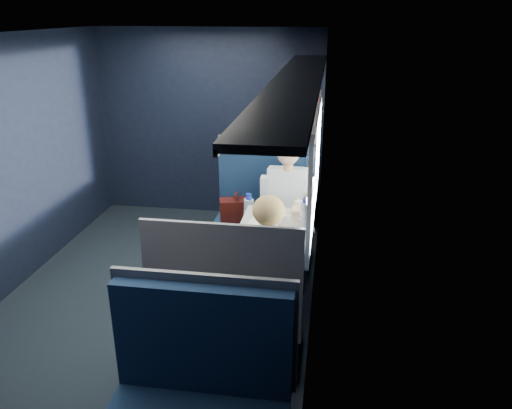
# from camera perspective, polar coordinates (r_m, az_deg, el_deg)

# --- Properties ---
(ground) EXTENTS (2.80, 4.20, 0.01)m
(ground) POSITION_cam_1_polar(r_m,az_deg,el_deg) (4.83, -10.79, -10.03)
(ground) COLOR black
(room_shell) EXTENTS (3.00, 4.40, 2.40)m
(room_shell) POSITION_cam_1_polar(r_m,az_deg,el_deg) (4.25, -11.86, 7.28)
(room_shell) COLOR black
(room_shell) RESTS_ON ground
(table) EXTENTS (0.62, 1.00, 0.74)m
(table) POSITION_cam_1_polar(r_m,az_deg,el_deg) (4.29, 1.75, -3.66)
(table) COLOR #54565E
(table) RESTS_ON ground
(seat_bay_near) EXTENTS (1.04, 0.62, 1.26)m
(seat_bay_near) POSITION_cam_1_polar(r_m,az_deg,el_deg) (5.20, 0.76, -1.94)
(seat_bay_near) COLOR #0D1F3C
(seat_bay_near) RESTS_ON ground
(seat_bay_far) EXTENTS (1.04, 0.62, 1.26)m
(seat_bay_far) POSITION_cam_1_polar(r_m,az_deg,el_deg) (3.69, -2.86, -12.70)
(seat_bay_far) COLOR #0D1F3C
(seat_bay_far) RESTS_ON ground
(seat_row_front) EXTENTS (1.04, 0.51, 1.16)m
(seat_row_front) POSITION_cam_1_polar(r_m,az_deg,el_deg) (6.06, 2.06, 1.37)
(seat_row_front) COLOR #0D1F3C
(seat_row_front) RESTS_ON ground
(man) EXTENTS (0.53, 0.56, 1.32)m
(man) POSITION_cam_1_polar(r_m,az_deg,el_deg) (4.91, 3.53, 0.29)
(man) COLOR black
(man) RESTS_ON ground
(woman) EXTENTS (0.53, 0.56, 1.32)m
(woman) POSITION_cam_1_polar(r_m,az_deg,el_deg) (3.63, 1.47, -7.47)
(woman) COLOR black
(woman) RESTS_ON ground
(papers) EXTENTS (0.63, 0.81, 0.01)m
(papers) POSITION_cam_1_polar(r_m,az_deg,el_deg) (4.21, 1.85, -3.00)
(papers) COLOR white
(papers) RESTS_ON table
(laptop) EXTENTS (0.33, 0.40, 0.27)m
(laptop) POSITION_cam_1_polar(r_m,az_deg,el_deg) (4.29, 5.14, -1.59)
(laptop) COLOR silver
(laptop) RESTS_ON table
(bottle_small) EXTENTS (0.06, 0.06, 0.21)m
(bottle_small) POSITION_cam_1_polar(r_m,az_deg,el_deg) (4.39, 5.53, -0.74)
(bottle_small) COLOR silver
(bottle_small) RESTS_ON table
(cup) EXTENTS (0.07, 0.07, 0.09)m
(cup) POSITION_cam_1_polar(r_m,az_deg,el_deg) (4.63, 4.87, -0.14)
(cup) COLOR white
(cup) RESTS_ON table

